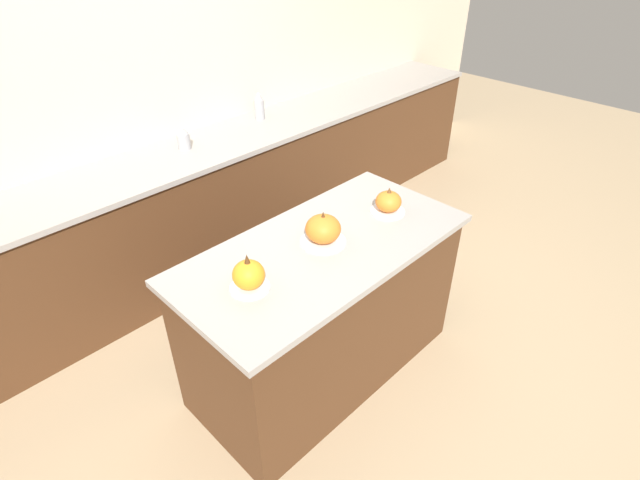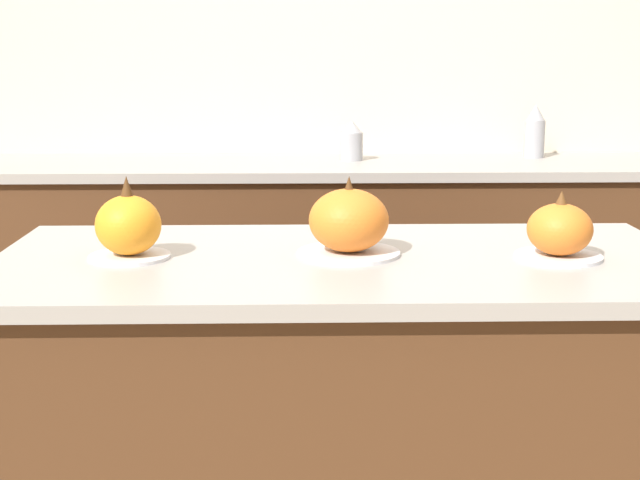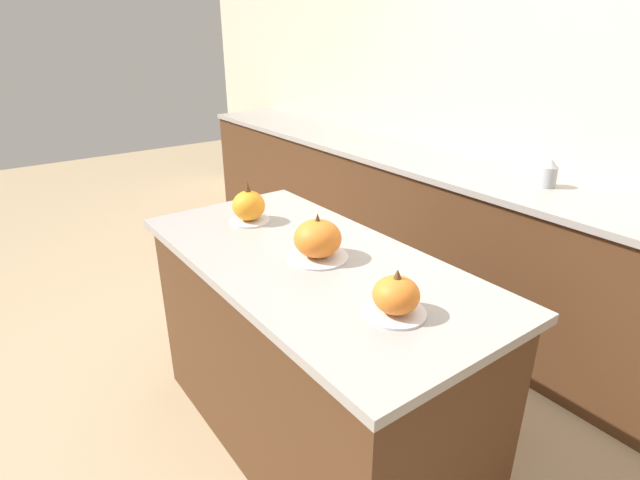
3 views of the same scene
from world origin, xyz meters
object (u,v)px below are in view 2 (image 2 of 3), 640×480
bottle_short (352,141)px  pumpkin_cake_center (349,223)px  pumpkin_cake_left (129,227)px  pumpkin_cake_right (560,232)px  bottle_tall (535,132)px

bottle_short → pumpkin_cake_center: bearing=-93.6°
pumpkin_cake_left → pumpkin_cake_center: size_ratio=0.79×
pumpkin_cake_center → bottle_short: bearing=86.4°
pumpkin_cake_right → bottle_tall: (0.34, 1.52, 0.08)m
pumpkin_cake_right → bottle_short: size_ratio=1.28×
pumpkin_cake_center → pumpkin_cake_right: (0.46, -0.05, -0.01)m
pumpkin_cake_left → bottle_short: 1.53m
pumpkin_cake_center → pumpkin_cake_right: size_ratio=1.21×
pumpkin_cake_left → pumpkin_cake_right: size_ratio=0.96×
pumpkin_cake_left → pumpkin_cake_right: bearing=-1.7°
pumpkin_cake_left → bottle_short: bottle_short is taller
bottle_short → bottle_tall: bearing=5.9°
pumpkin_cake_right → bottle_short: (-0.38, 1.44, 0.06)m
pumpkin_cake_center → bottle_tall: 1.68m
pumpkin_cake_right → bottle_tall: 1.56m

